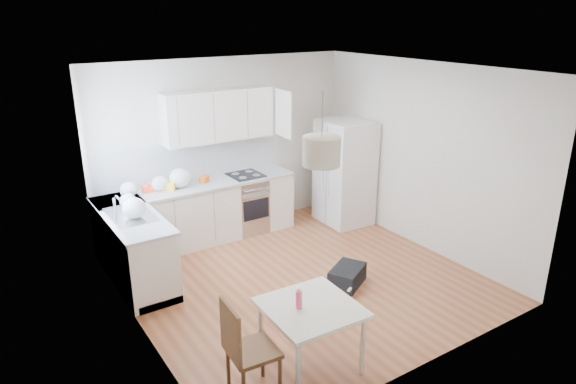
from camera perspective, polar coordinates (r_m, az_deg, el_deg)
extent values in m
plane|color=brown|center=(6.85, 1.37, -9.63)|extent=(4.20, 4.20, 0.00)
plane|color=white|center=(6.02, 1.58, 13.45)|extent=(4.20, 4.20, 0.00)
plane|color=beige|center=(8.05, -7.07, 5.08)|extent=(4.20, 0.00, 4.20)
plane|color=beige|center=(5.46, -17.01, -2.68)|extent=(0.00, 4.20, 4.20)
plane|color=beige|center=(7.65, 14.57, 3.82)|extent=(0.00, 4.20, 4.20)
cube|color=#BFE0F9|center=(6.41, -20.27, 3.98)|extent=(0.02, 1.00, 1.00)
cube|color=silver|center=(7.84, -9.75, -2.47)|extent=(3.00, 0.60, 0.88)
cube|color=silver|center=(6.96, -16.82, -5.98)|extent=(0.60, 1.80, 0.88)
cube|color=#B1B3B6|center=(7.68, -9.94, 0.71)|extent=(3.02, 0.64, 0.04)
cube|color=#B1B3B6|center=(6.78, -17.19, -2.46)|extent=(0.64, 1.82, 0.04)
cube|color=white|center=(7.85, -10.94, 3.43)|extent=(3.00, 0.01, 0.58)
cube|color=white|center=(6.61, -19.89, -0.45)|extent=(0.01, 1.80, 0.58)
cube|color=silver|center=(7.73, -7.70, 8.45)|extent=(1.70, 0.32, 0.75)
cube|color=beige|center=(5.02, 2.54, -12.74)|extent=(0.89, 0.89, 0.04)
cylinder|color=silver|center=(4.81, 1.15, -19.32)|extent=(0.05, 0.05, 0.64)
cylinder|color=silver|center=(5.15, 8.29, -16.56)|extent=(0.05, 0.05, 0.64)
cylinder|color=silver|center=(5.31, -3.10, -15.10)|extent=(0.05, 0.05, 0.64)
cylinder|color=silver|center=(5.62, 3.58, -12.96)|extent=(0.05, 0.05, 0.64)
cylinder|color=#F34368|center=(4.92, 1.21, -11.68)|extent=(0.06, 0.06, 0.22)
cube|color=black|center=(6.71, 6.59, -9.26)|extent=(0.62, 0.55, 0.24)
cylinder|color=beige|center=(4.48, 3.75, 4.55)|extent=(0.42, 0.42, 0.26)
ellipsoid|color=white|center=(7.32, -17.30, 0.24)|extent=(0.24, 0.21, 0.22)
ellipsoid|color=white|center=(7.47, -14.04, 0.92)|extent=(0.24, 0.20, 0.22)
ellipsoid|color=white|center=(7.54, -11.89, 1.55)|extent=(0.32, 0.27, 0.29)
ellipsoid|color=white|center=(6.94, -17.36, -0.93)|extent=(0.21, 0.18, 0.19)
ellipsoid|color=white|center=(6.56, -16.75, -1.72)|extent=(0.29, 0.25, 0.26)
cube|color=#DB5313|center=(7.73, -9.27, 1.41)|extent=(0.17, 0.15, 0.10)
cube|color=gold|center=(7.48, -13.11, 0.65)|extent=(0.21, 0.20, 0.12)
cube|color=red|center=(7.48, -15.28, 0.35)|extent=(0.15, 0.10, 0.10)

